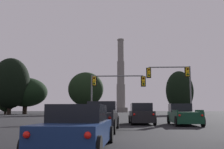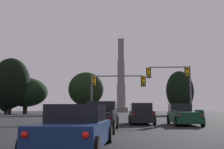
# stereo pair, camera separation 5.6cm
# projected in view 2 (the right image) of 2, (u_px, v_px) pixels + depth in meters

# --- Properties ---
(pickup_truck_left_lane_second) EXTENTS (2.25, 5.53, 1.82)m
(pickup_truck_left_lane_second) POSITION_uv_depth(u_px,v_px,m) (100.00, 117.00, 16.20)
(pickup_truck_left_lane_second) COLOR black
(pickup_truck_left_lane_second) RESTS_ON ground_plane
(suv_center_lane_front) EXTENTS (2.24, 4.96, 1.86)m
(suv_center_lane_front) POSITION_uv_depth(u_px,v_px,m) (141.00, 114.00, 23.60)
(suv_center_lane_front) COLOR black
(suv_center_lane_front) RESTS_ON ground_plane
(sedan_left_lane_third) EXTENTS (2.09, 4.74, 1.43)m
(sedan_left_lane_third) POSITION_uv_depth(u_px,v_px,m) (77.00, 128.00, 8.38)
(sedan_left_lane_third) COLOR navy
(sedan_left_lane_third) RESTS_ON ground_plane
(pickup_truck_right_lane_front) EXTENTS (2.32, 5.55, 1.82)m
(pickup_truck_right_lane_front) POSITION_uv_depth(u_px,v_px,m) (183.00, 115.00, 22.30)
(pickup_truck_right_lane_front) COLOR #0F3823
(pickup_truck_right_lane_front) RESTS_ON ground_plane
(suv_left_lane_front) EXTENTS (2.29, 4.97, 1.86)m
(suv_left_lane_front) POSITION_uv_depth(u_px,v_px,m) (107.00, 114.00, 23.43)
(suv_left_lane_front) COLOR black
(suv_left_lane_front) RESTS_ON ground_plane
(traffic_light_overhead_right) EXTENTS (5.30, 0.50, 6.39)m
(traffic_light_overhead_right) POSITION_uv_depth(u_px,v_px,m) (176.00, 79.00, 30.75)
(traffic_light_overhead_right) COLOR slate
(traffic_light_overhead_right) RESTS_ON ground_plane
(traffic_light_overhead_left) EXTENTS (6.56, 0.50, 5.33)m
(traffic_light_overhead_left) POSITION_uv_depth(u_px,v_px,m) (110.00, 85.00, 30.72)
(traffic_light_overhead_left) COLOR slate
(traffic_light_overhead_left) RESTS_ON ground_plane
(smokestack) EXTENTS (7.36, 7.36, 39.76)m
(smokestack) POSITION_uv_depth(u_px,v_px,m) (121.00, 83.00, 140.28)
(smokestack) COLOR slate
(smokestack) RESTS_ON ground_plane
(treeline_left_mid) EXTENTS (7.47, 6.73, 14.59)m
(treeline_left_mid) POSITION_uv_depth(u_px,v_px,m) (7.00, 88.00, 77.09)
(treeline_left_mid) COLOR black
(treeline_left_mid) RESTS_ON ground_plane
(treeline_far_left) EXTENTS (9.55, 8.60, 11.46)m
(treeline_far_left) POSITION_uv_depth(u_px,v_px,m) (86.00, 89.00, 70.91)
(treeline_far_left) COLOR black
(treeline_far_left) RESTS_ON ground_plane
(treeline_center_left) EXTENTS (10.65, 9.58, 15.87)m
(treeline_center_left) POSITION_uv_depth(u_px,v_px,m) (11.00, 83.00, 73.60)
(treeline_center_left) COLOR black
(treeline_center_left) RESTS_ON ground_plane
(treeline_center_right) EXTENTS (12.75, 11.48, 10.75)m
(treeline_center_right) POSITION_uv_depth(u_px,v_px,m) (26.00, 92.00, 77.20)
(treeline_center_right) COLOR black
(treeline_center_right) RESTS_ON ground_plane
(treeline_far_right) EXTENTS (7.19, 6.47, 11.55)m
(treeline_far_right) POSITION_uv_depth(u_px,v_px,m) (180.00, 91.00, 69.16)
(treeline_far_right) COLOR black
(treeline_far_right) RESTS_ON ground_plane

